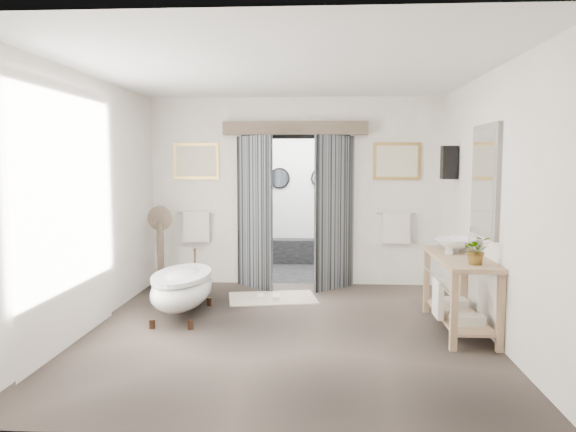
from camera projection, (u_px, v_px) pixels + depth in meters
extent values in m
plane|color=brown|center=(285.00, 331.00, 6.36)|extent=(5.00, 5.00, 0.00)
cube|color=silver|center=(260.00, 230.00, 3.74)|extent=(4.50, 0.02, 2.90)
cube|color=silver|center=(87.00, 202.00, 6.36)|extent=(0.02, 5.00, 2.90)
cube|color=silver|center=(491.00, 204.00, 6.09)|extent=(0.02, 5.00, 2.90)
cube|color=silver|center=(198.00, 191.00, 8.80)|extent=(1.45, 0.02, 2.90)
cube|color=silver|center=(394.00, 192.00, 8.62)|extent=(1.45, 0.02, 2.90)
cube|color=silver|center=(296.00, 117.00, 8.60)|extent=(1.60, 0.02, 0.60)
cube|color=white|center=(285.00, 70.00, 6.09)|extent=(4.50, 5.00, 0.02)
cube|color=silver|center=(68.00, 216.00, 5.77)|extent=(0.02, 2.20, 2.70)
cube|color=gray|center=(486.00, 181.00, 6.22)|extent=(0.05, 0.95, 1.25)
cube|color=silver|center=(483.00, 181.00, 6.22)|extent=(0.01, 0.80, 1.10)
cube|color=black|center=(449.00, 163.00, 7.59)|extent=(0.20, 0.20, 0.45)
sphere|color=#FFCC8C|center=(449.00, 163.00, 7.59)|extent=(0.10, 0.10, 0.10)
cube|color=black|center=(298.00, 271.00, 9.84)|extent=(2.20, 2.00, 0.01)
cube|color=white|center=(298.00, 127.00, 9.60)|extent=(2.20, 2.00, 0.02)
cube|color=white|center=(300.00, 197.00, 10.71)|extent=(2.20, 0.02, 2.50)
cube|color=white|center=(235.00, 200.00, 9.79)|extent=(0.02, 2.00, 2.50)
cube|color=white|center=(362.00, 200.00, 9.65)|extent=(0.02, 2.00, 2.50)
cube|color=black|center=(300.00, 251.00, 10.63)|extent=(2.00, 0.35, 0.45)
cylinder|color=silver|center=(279.00, 178.00, 10.67)|extent=(0.40, 0.03, 0.40)
cylinder|color=silver|center=(321.00, 178.00, 10.63)|extent=(0.40, 0.03, 0.40)
cube|color=black|center=(244.00, 210.00, 8.78)|extent=(0.07, 0.10, 2.30)
cube|color=black|center=(347.00, 211.00, 8.69)|extent=(0.07, 0.10, 2.30)
cube|color=black|center=(296.00, 136.00, 8.63)|extent=(1.67, 0.10, 0.07)
cube|color=black|center=(254.00, 213.00, 8.42)|extent=(0.60, 0.59, 2.30)
cube|color=black|center=(334.00, 213.00, 8.35)|extent=(0.60, 0.59, 2.30)
cube|color=brown|center=(295.00, 128.00, 8.52)|extent=(2.20, 0.20, 0.20)
cube|color=#B38B45|center=(196.00, 161.00, 8.74)|extent=(0.72, 0.03, 0.57)
cube|color=beige|center=(196.00, 161.00, 8.72)|extent=(0.62, 0.01, 0.47)
cube|color=#B38B45|center=(397.00, 161.00, 8.55)|extent=(0.72, 0.03, 0.57)
cube|color=beige|center=(397.00, 161.00, 8.53)|extent=(0.62, 0.01, 0.47)
cylinder|color=silver|center=(196.00, 212.00, 8.77)|extent=(0.60, 0.02, 0.02)
cube|color=silver|center=(196.00, 227.00, 8.77)|extent=(0.42, 0.08, 0.48)
cylinder|color=silver|center=(396.00, 214.00, 8.59)|extent=(0.60, 0.02, 0.02)
cube|color=silver|center=(396.00, 228.00, 8.59)|extent=(0.42, 0.08, 0.48)
cylinder|color=#3B2417|center=(152.00, 324.00, 6.43)|extent=(0.07, 0.07, 0.11)
cylinder|color=#3B2417|center=(190.00, 325.00, 6.41)|extent=(0.07, 0.07, 0.11)
cylinder|color=#3B2417|center=(176.00, 301.00, 7.50)|extent=(0.07, 0.07, 0.11)
cylinder|color=#3B2417|center=(209.00, 302.00, 7.47)|extent=(0.07, 0.07, 0.11)
ellipsoid|color=white|center=(182.00, 289.00, 6.92)|extent=(0.68, 1.52, 0.48)
cylinder|color=#3B2417|center=(195.00, 256.00, 7.59)|extent=(0.03, 0.03, 0.20)
cube|color=tan|center=(454.00, 310.00, 5.64)|extent=(0.07, 0.07, 0.85)
cube|color=tan|center=(501.00, 311.00, 5.61)|extent=(0.07, 0.07, 0.85)
cube|color=tan|center=(427.00, 279.00, 7.11)|extent=(0.07, 0.07, 0.85)
cube|color=tan|center=(464.00, 280.00, 7.08)|extent=(0.07, 0.07, 0.85)
cube|color=tan|center=(460.00, 258.00, 6.32)|extent=(0.55, 1.60, 0.05)
cube|color=tan|center=(459.00, 316.00, 6.38)|extent=(0.45, 1.50, 0.03)
cylinder|color=silver|center=(436.00, 278.00, 6.36)|extent=(0.02, 1.40, 0.02)
cube|color=silver|center=(438.00, 298.00, 6.23)|extent=(0.06, 0.34, 0.42)
cube|color=silver|center=(467.00, 319.00, 6.03)|extent=(0.35, 0.25, 0.10)
cube|color=silver|center=(452.00, 303.00, 6.72)|extent=(0.35, 0.25, 0.10)
cube|color=brown|center=(161.00, 286.00, 8.44)|extent=(0.24, 0.24, 0.09)
cylinder|color=brown|center=(161.00, 253.00, 8.39)|extent=(0.10, 0.10, 0.93)
cylinder|color=silver|center=(160.00, 218.00, 8.36)|extent=(0.33, 0.02, 0.33)
cylinder|color=brown|center=(160.00, 218.00, 8.35)|extent=(0.37, 0.02, 0.37)
cube|color=#C6B096|center=(272.00, 298.00, 7.86)|extent=(1.33, 1.01, 0.01)
cube|color=silver|center=(260.00, 296.00, 7.82)|extent=(0.11, 0.25, 0.05)
cube|color=silver|center=(276.00, 297.00, 7.81)|extent=(0.11, 0.25, 0.05)
imported|color=white|center=(455.00, 245.00, 6.56)|extent=(0.62, 0.62, 0.17)
imported|color=gray|center=(477.00, 250.00, 5.78)|extent=(0.28, 0.25, 0.30)
imported|color=gray|center=(449.00, 246.00, 6.46)|extent=(0.09, 0.10, 0.18)
imported|color=gray|center=(448.00, 241.00, 6.91)|extent=(0.15, 0.15, 0.18)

